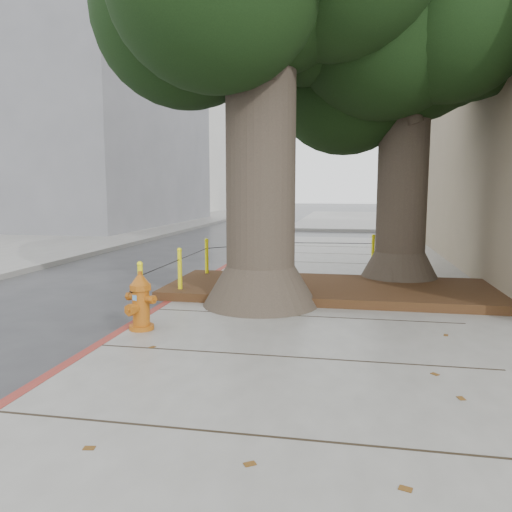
# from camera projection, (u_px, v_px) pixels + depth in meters

# --- Properties ---
(ground) EXTENTS (140.00, 140.00, 0.00)m
(ground) POSITION_uv_depth(u_px,v_px,m) (246.00, 366.00, 6.21)
(ground) COLOR #28282B
(ground) RESTS_ON ground
(sidewalk_far) EXTENTS (16.00, 20.00, 0.15)m
(sidewalk_far) POSITION_uv_depth(u_px,v_px,m) (420.00, 220.00, 34.31)
(sidewalk_far) COLOR slate
(sidewalk_far) RESTS_ON ground
(curb_red) EXTENTS (0.14, 26.00, 0.16)m
(curb_red) POSITION_uv_depth(u_px,v_px,m) (166.00, 307.00, 9.00)
(curb_red) COLOR maroon
(curb_red) RESTS_ON ground
(planter_bed) EXTENTS (6.40, 2.60, 0.16)m
(planter_bed) POSITION_uv_depth(u_px,v_px,m) (331.00, 289.00, 9.81)
(planter_bed) COLOR black
(planter_bed) RESTS_ON sidewalk_main
(building_far_grey) EXTENTS (12.00, 16.00, 12.00)m
(building_far_grey) POSITION_uv_depth(u_px,v_px,m) (74.00, 124.00, 29.58)
(building_far_grey) COLOR slate
(building_far_grey) RESTS_ON ground
(building_far_white) EXTENTS (12.00, 18.00, 15.00)m
(building_far_white) POSITION_uv_depth(u_px,v_px,m) (175.00, 138.00, 52.15)
(building_far_white) COLOR silver
(building_far_white) RESTS_ON ground
(tree_far) EXTENTS (4.50, 3.80, 7.17)m
(tree_far) POSITION_uv_depth(u_px,v_px,m) (424.00, 50.00, 10.24)
(tree_far) COLOR #4C3F33
(tree_far) RESTS_ON sidewalk_main
(bollard_ring) EXTENTS (3.79, 5.39, 0.95)m
(bollard_ring) POSITION_uv_depth(u_px,v_px,m) (248.00, 261.00, 10.54)
(bollard_ring) COLOR #F5EB0D
(bollard_ring) RESTS_ON sidewalk_main
(fire_hydrant) EXTENTS (0.46, 0.46, 0.86)m
(fire_hydrant) POSITION_uv_depth(u_px,v_px,m) (141.00, 301.00, 7.22)
(fire_hydrant) COLOR #B45B12
(fire_hydrant) RESTS_ON sidewalk_main
(car_silver) EXTENTS (3.61, 1.77, 1.19)m
(car_silver) POSITION_uv_depth(u_px,v_px,m) (448.00, 225.00, 22.40)
(car_silver) COLOR #B3B2B8
(car_silver) RESTS_ON ground
(car_red) EXTENTS (3.89, 1.70, 1.24)m
(car_red) POSITION_uv_depth(u_px,v_px,m) (490.00, 224.00, 22.44)
(car_red) COLOR maroon
(car_red) RESTS_ON ground
(car_dark) EXTENTS (2.28, 4.84, 1.37)m
(car_dark) POSITION_uv_depth(u_px,v_px,m) (87.00, 218.00, 25.98)
(car_dark) COLOR black
(car_dark) RESTS_ON ground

